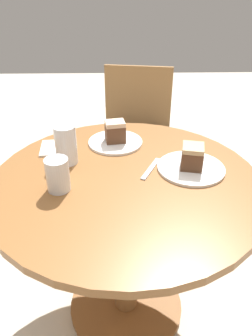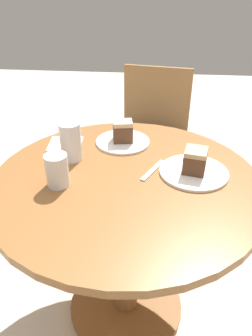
{
  "view_description": "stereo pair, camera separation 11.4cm",
  "coord_description": "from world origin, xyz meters",
  "px_view_note": "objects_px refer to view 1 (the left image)",
  "views": [
    {
      "loc": [
        -0.02,
        -0.98,
        1.36
      ],
      "look_at": [
        0.0,
        0.0,
        0.76
      ],
      "focal_mm": 35.0,
      "sensor_mm": 36.0,
      "label": 1
    },
    {
      "loc": [
        0.09,
        -0.97,
        1.36
      ],
      "look_at": [
        0.0,
        0.0,
        0.76
      ],
      "focal_mm": 35.0,
      "sensor_mm": 36.0,
      "label": 2
    }
  ],
  "objects_px": {
    "chair": "(135,137)",
    "plate_far": "(115,142)",
    "cake_slice_far": "(115,131)",
    "cake_slice_near": "(192,157)",
    "glass_lemonade": "(58,177)",
    "plate_near": "(191,168)",
    "glass_water": "(66,147)"
  },
  "relations": [
    {
      "from": "plate_near",
      "to": "glass_water",
      "type": "xyz_separation_m",
      "value": [
        -0.46,
        0.06,
        0.06
      ]
    },
    {
      "from": "glass_water",
      "to": "cake_slice_far",
      "type": "bearing_deg",
      "value": 40.27
    },
    {
      "from": "plate_far",
      "to": "cake_slice_far",
      "type": "bearing_deg",
      "value": 0.0
    },
    {
      "from": "cake_slice_near",
      "to": "glass_water",
      "type": "distance_m",
      "value": 0.47
    },
    {
      "from": "plate_far",
      "to": "plate_near",
      "type": "bearing_deg",
      "value": -37.61
    },
    {
      "from": "glass_lemonade",
      "to": "glass_water",
      "type": "bearing_deg",
      "value": 88.58
    },
    {
      "from": "chair",
      "to": "cake_slice_near",
      "type": "height_order",
      "value": "chair"
    },
    {
      "from": "plate_far",
      "to": "glass_lemonade",
      "type": "distance_m",
      "value": 0.39
    },
    {
      "from": "cake_slice_far",
      "to": "glass_water",
      "type": "bearing_deg",
      "value": -139.73
    },
    {
      "from": "cake_slice_near",
      "to": "cake_slice_far",
      "type": "xyz_separation_m",
      "value": [
        -0.28,
        0.22,
        0.0
      ]
    },
    {
      "from": "chair",
      "to": "glass_lemonade",
      "type": "xyz_separation_m",
      "value": [
        -0.3,
        -0.93,
        0.31
      ]
    },
    {
      "from": "glass_lemonade",
      "to": "plate_near",
      "type": "bearing_deg",
      "value": 14.2
    },
    {
      "from": "plate_far",
      "to": "glass_lemonade",
      "type": "relative_size",
      "value": 1.98
    },
    {
      "from": "cake_slice_near",
      "to": "cake_slice_far",
      "type": "distance_m",
      "value": 0.35
    },
    {
      "from": "glass_lemonade",
      "to": "glass_water",
      "type": "distance_m",
      "value": 0.18
    },
    {
      "from": "chair",
      "to": "plate_far",
      "type": "height_order",
      "value": "chair"
    },
    {
      "from": "plate_far",
      "to": "cake_slice_near",
      "type": "height_order",
      "value": "cake_slice_near"
    },
    {
      "from": "plate_near",
      "to": "glass_water",
      "type": "relative_size",
      "value": 1.66
    },
    {
      "from": "chair",
      "to": "cake_slice_near",
      "type": "bearing_deg",
      "value": -69.54
    },
    {
      "from": "chair",
      "to": "cake_slice_far",
      "type": "relative_size",
      "value": 9.59
    },
    {
      "from": "plate_near",
      "to": "cake_slice_near",
      "type": "height_order",
      "value": "cake_slice_near"
    },
    {
      "from": "glass_lemonade",
      "to": "glass_water",
      "type": "relative_size",
      "value": 0.77
    },
    {
      "from": "cake_slice_near",
      "to": "glass_lemonade",
      "type": "xyz_separation_m",
      "value": [
        -0.47,
        -0.12,
        -0.0
      ]
    },
    {
      "from": "cake_slice_near",
      "to": "cake_slice_far",
      "type": "relative_size",
      "value": 1.08
    },
    {
      "from": "glass_lemonade",
      "to": "glass_water",
      "type": "xyz_separation_m",
      "value": [
        0.0,
        0.18,
        0.02
      ]
    },
    {
      "from": "plate_far",
      "to": "cake_slice_far",
      "type": "relative_size",
      "value": 2.53
    },
    {
      "from": "plate_near",
      "to": "glass_water",
      "type": "distance_m",
      "value": 0.47
    },
    {
      "from": "plate_far",
      "to": "glass_lemonade",
      "type": "height_order",
      "value": "glass_lemonade"
    },
    {
      "from": "plate_near",
      "to": "glass_lemonade",
      "type": "distance_m",
      "value": 0.49
    },
    {
      "from": "plate_far",
      "to": "glass_water",
      "type": "xyz_separation_m",
      "value": [
        -0.18,
        -0.15,
        0.06
      ]
    },
    {
      "from": "chair",
      "to": "plate_near",
      "type": "xyz_separation_m",
      "value": [
        0.16,
        -0.81,
        0.27
      ]
    },
    {
      "from": "chair",
      "to": "glass_lemonade",
      "type": "relative_size",
      "value": 7.5
    }
  ]
}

